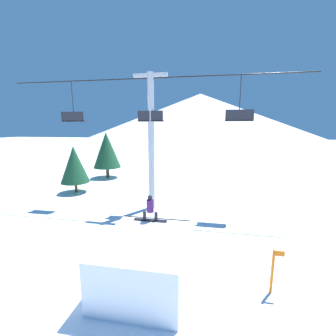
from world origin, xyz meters
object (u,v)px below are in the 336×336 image
(snowboarder, at_px, (150,208))
(trail_marker, at_px, (273,270))
(pine_tree_near, at_px, (74,165))
(snow_ramp, at_px, (145,261))

(snowboarder, relative_size, trail_marker, 0.88)
(pine_tree_near, bearing_deg, trail_marker, -35.81)
(trail_marker, bearing_deg, snow_ramp, -175.78)
(snowboarder, distance_m, pine_tree_near, 13.44)
(pine_tree_near, relative_size, trail_marker, 2.51)
(snow_ramp, bearing_deg, snowboarder, 97.04)
(snow_ramp, height_order, trail_marker, snow_ramp)
(snowboarder, height_order, trail_marker, snowboarder)
(snow_ramp, relative_size, pine_tree_near, 0.88)
(snow_ramp, bearing_deg, trail_marker, 4.22)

